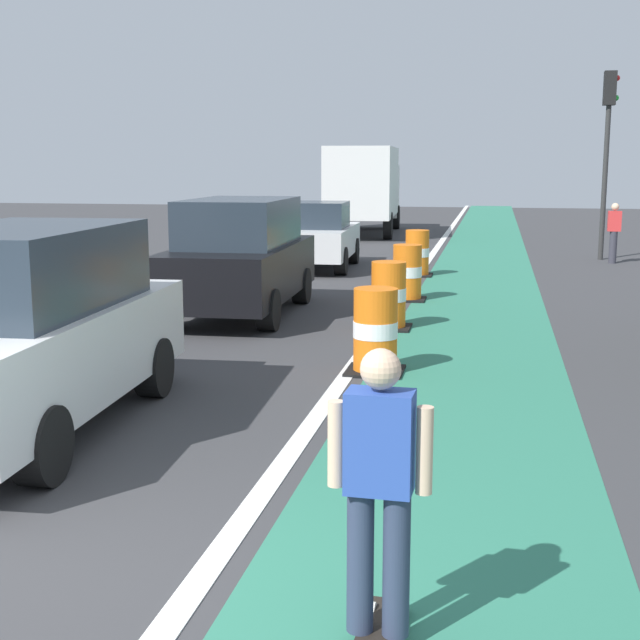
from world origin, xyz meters
The scene contains 14 objects.
ground_plane centered at (0.00, 0.00, 0.00)m, with size 100.00×100.00×0.00m, color #38383A.
bike_lane_strip centered at (2.40, 12.00, 0.00)m, with size 2.50×80.00×0.01m, color #2D755B.
lane_divider_stripe centered at (0.90, 12.00, 0.01)m, with size 0.20×80.00×0.01m, color silver.
skateboarder_on_lane centered at (2.12, -0.31, 0.91)m, with size 0.57×0.81×1.69m.
parked_suv_nearest centered at (-1.84, 2.98, 1.04)m, with size 2.11×4.70×2.04m.
parked_suv_second centered at (-1.69, 10.00, 1.04)m, with size 2.03×4.66×2.04m.
parked_sedan_third centered at (-1.79, 17.00, 0.83)m, with size 2.07×4.18×1.70m.
traffic_barrel_front centered at (1.23, 6.11, 0.53)m, with size 0.73×0.73×1.09m.
traffic_barrel_mid centered at (1.03, 9.17, 0.53)m, with size 0.73×0.73×1.09m.
traffic_barrel_back centered at (1.03, 12.24, 0.53)m, with size 0.73×0.73×1.09m.
traffic_barrel_far centered at (0.89, 16.07, 0.53)m, with size 0.73×0.73×1.09m.
delivery_truck_down_block centered at (-2.18, 28.25, 1.85)m, with size 2.72×7.72×3.23m.
traffic_light_corner centered at (5.61, 20.67, 3.50)m, with size 0.41×0.32×5.10m.
pedestrian_waiting centered at (5.81, 19.76, 0.86)m, with size 0.34×0.20×1.61m.
Camera 1 is at (2.68, -4.77, 2.64)m, focal length 49.20 mm.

